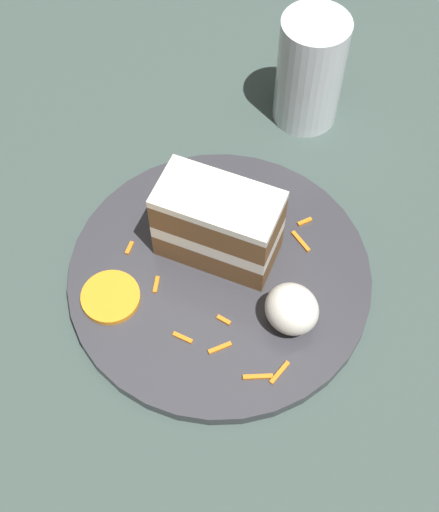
# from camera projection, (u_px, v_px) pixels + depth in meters

# --- Properties ---
(ground_plane) EXTENTS (6.00, 6.00, 0.00)m
(ground_plane) POSITION_uv_depth(u_px,v_px,m) (171.00, 274.00, 0.76)
(ground_plane) COLOR #38332D
(ground_plane) RESTS_ON ground
(dining_table) EXTENTS (1.10, 1.08, 0.03)m
(dining_table) POSITION_uv_depth(u_px,v_px,m) (170.00, 266.00, 0.74)
(dining_table) COLOR #384742
(dining_table) RESTS_ON ground
(plate) EXTENTS (0.30, 0.30, 0.01)m
(plate) POSITION_uv_depth(u_px,v_px,m) (219.00, 276.00, 0.71)
(plate) COLOR #333338
(plate) RESTS_ON dining_table
(cake_slice) EXTENTS (0.13, 0.09, 0.09)m
(cake_slice) POSITION_uv_depth(u_px,v_px,m) (218.00, 224.00, 0.68)
(cake_slice) COLOR brown
(cake_slice) RESTS_ON plate
(cream_dollop) EXTENTS (0.05, 0.05, 0.05)m
(cream_dollop) POSITION_uv_depth(u_px,v_px,m) (292.00, 309.00, 0.65)
(cream_dollop) COLOR white
(cream_dollop) RESTS_ON plate
(orange_garnish) EXTENTS (0.06, 0.06, 0.01)m
(orange_garnish) POSITION_uv_depth(u_px,v_px,m) (111.00, 297.00, 0.69)
(orange_garnish) COLOR orange
(orange_garnish) RESTS_ON plate
(carrot_shreds_scatter) EXTENTS (0.20, 0.19, 0.00)m
(carrot_shreds_scatter) POSITION_uv_depth(u_px,v_px,m) (236.00, 309.00, 0.68)
(carrot_shreds_scatter) COLOR orange
(carrot_shreds_scatter) RESTS_ON plate
(drinking_glass) EXTENTS (0.07, 0.07, 0.13)m
(drinking_glass) POSITION_uv_depth(u_px,v_px,m) (313.00, 79.00, 0.78)
(drinking_glass) COLOR silver
(drinking_glass) RESTS_ON dining_table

